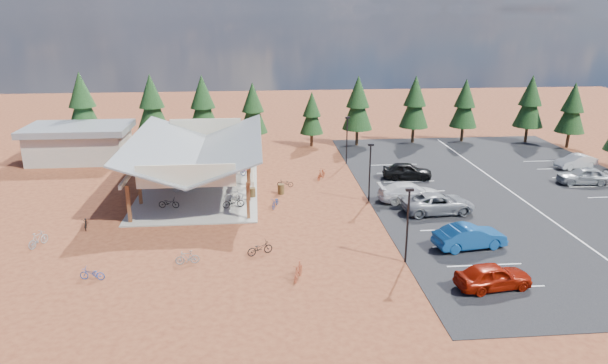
# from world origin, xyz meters

# --- Properties ---
(ground) EXTENTS (140.00, 140.00, 0.00)m
(ground) POSITION_xyz_m (0.00, 0.00, 0.00)
(ground) COLOR #5F2919
(ground) RESTS_ON ground
(asphalt_lot) EXTENTS (27.00, 44.00, 0.04)m
(asphalt_lot) POSITION_xyz_m (18.50, 3.00, 0.02)
(asphalt_lot) COLOR black
(asphalt_lot) RESTS_ON ground
(concrete_pad) EXTENTS (10.60, 18.60, 0.10)m
(concrete_pad) POSITION_xyz_m (-10.00, 7.00, 0.05)
(concrete_pad) COLOR gray
(concrete_pad) RESTS_ON ground
(bike_pavilion) EXTENTS (11.65, 19.40, 4.97)m
(bike_pavilion) POSITION_xyz_m (-10.00, 7.00, 3.82)
(bike_pavilion) COLOR brown
(bike_pavilion) RESTS_ON concrete_pad
(outbuilding) EXTENTS (11.00, 7.00, 3.90)m
(outbuilding) POSITION_xyz_m (-24.00, 18.00, 2.03)
(outbuilding) COLOR #ADA593
(outbuilding) RESTS_ON ground
(lamp_post_0) EXTENTS (0.50, 0.25, 5.14)m
(lamp_post_0) POSITION_xyz_m (5.00, -10.00, 2.98)
(lamp_post_0) COLOR black
(lamp_post_0) RESTS_ON ground
(lamp_post_1) EXTENTS (0.50, 0.25, 5.14)m
(lamp_post_1) POSITION_xyz_m (5.00, 2.00, 2.98)
(lamp_post_1) COLOR black
(lamp_post_1) RESTS_ON ground
(lamp_post_2) EXTENTS (0.50, 0.25, 5.14)m
(lamp_post_2) POSITION_xyz_m (5.00, 14.00, 2.98)
(lamp_post_2) COLOR black
(lamp_post_2) RESTS_ON ground
(trash_bin_0) EXTENTS (0.60, 0.60, 0.90)m
(trash_bin_0) POSITION_xyz_m (-5.13, 3.80, 0.45)
(trash_bin_0) COLOR #4F3B1C
(trash_bin_0) RESTS_ON ground
(trash_bin_1) EXTENTS (0.60, 0.60, 0.90)m
(trash_bin_1) POSITION_xyz_m (-2.53, 4.61, 0.45)
(trash_bin_1) COLOR #4F3B1C
(trash_bin_1) RESTS_ON ground
(pine_0) EXTENTS (3.96, 3.96, 9.22)m
(pine_0) POSITION_xyz_m (-24.64, 22.69, 5.63)
(pine_0) COLOR #382314
(pine_0) RESTS_ON ground
(pine_1) EXTENTS (3.81, 3.81, 8.89)m
(pine_1) POSITION_xyz_m (-16.73, 22.56, 5.43)
(pine_1) COLOR #382314
(pine_1) RESTS_ON ground
(pine_2) EXTENTS (3.76, 3.76, 8.76)m
(pine_2) POSITION_xyz_m (-10.79, 22.16, 5.35)
(pine_2) COLOR #382314
(pine_2) RESTS_ON ground
(pine_3) EXTENTS (3.38, 3.38, 7.88)m
(pine_3) POSITION_xyz_m (-4.95, 21.90, 4.81)
(pine_3) COLOR #382314
(pine_3) RESTS_ON ground
(pine_4) EXTENTS (2.85, 2.85, 6.65)m
(pine_4) POSITION_xyz_m (2.06, 22.15, 4.05)
(pine_4) COLOR #382314
(pine_4) RESTS_ON ground
(pine_5) EXTENTS (3.64, 3.64, 8.49)m
(pine_5) POSITION_xyz_m (7.61, 22.07, 5.18)
(pine_5) COLOR #382314
(pine_5) RESTS_ON ground
(pine_6) EXTENTS (3.58, 3.58, 8.35)m
(pine_6) POSITION_xyz_m (14.82, 22.84, 5.10)
(pine_6) COLOR #382314
(pine_6) RESTS_ON ground
(pine_7) EXTENTS (3.39, 3.39, 7.89)m
(pine_7) POSITION_xyz_m (21.19, 22.93, 4.81)
(pine_7) COLOR #382314
(pine_7) RESTS_ON ground
(pine_8) EXTENTS (3.60, 3.60, 8.39)m
(pine_8) POSITION_xyz_m (29.00, 21.75, 5.13)
(pine_8) COLOR #382314
(pine_8) RESTS_ON ground
(pine_13) EXTENTS (3.37, 3.37, 7.86)m
(pine_13) POSITION_xyz_m (32.74, 18.76, 4.80)
(pine_13) COLOR #382314
(pine_13) RESTS_ON ground
(bike_0) EXTENTS (1.79, 0.82, 0.90)m
(bike_0) POSITION_xyz_m (-12.04, 1.50, 0.55)
(bike_0) COLOR black
(bike_0) RESTS_ON concrete_pad
(bike_1) EXTENTS (1.54, 0.55, 0.90)m
(bike_1) POSITION_xyz_m (-11.55, 5.50, 0.55)
(bike_1) COLOR gray
(bike_1) RESTS_ON concrete_pad
(bike_2) EXTENTS (1.57, 0.65, 0.81)m
(bike_2) POSITION_xyz_m (-11.58, 10.78, 0.50)
(bike_2) COLOR navy
(bike_2) RESTS_ON concrete_pad
(bike_3) EXTENTS (1.73, 0.83, 1.00)m
(bike_3) POSITION_xyz_m (-10.81, 11.72, 0.60)
(bike_3) COLOR maroon
(bike_3) RESTS_ON concrete_pad
(bike_4) EXTENTS (1.92, 1.01, 0.96)m
(bike_4) POSITION_xyz_m (-6.67, 1.11, 0.58)
(bike_4) COLOR black
(bike_4) RESTS_ON concrete_pad
(bike_5) EXTENTS (1.69, 0.82, 0.98)m
(bike_5) POSITION_xyz_m (-6.67, 2.91, 0.59)
(bike_5) COLOR #979A9F
(bike_5) RESTS_ON concrete_pad
(bike_6) EXTENTS (1.74, 0.90, 0.87)m
(bike_6) POSITION_xyz_m (-6.57, 10.40, 0.54)
(bike_6) COLOR navy
(bike_6) RESTS_ON concrete_pad
(bike_7) EXTENTS (1.66, 0.69, 0.97)m
(bike_7) POSITION_xyz_m (-6.41, 11.85, 0.59)
(bike_7) COLOR maroon
(bike_7) RESTS_ON concrete_pad
(bike_8) EXTENTS (1.08, 1.87, 0.93)m
(bike_8) POSITION_xyz_m (-17.74, -2.19, 0.47)
(bike_8) COLOR black
(bike_8) RESTS_ON ground
(bike_9) EXTENTS (1.20, 1.86, 1.09)m
(bike_9) POSITION_xyz_m (-20.09, -5.29, 0.54)
(bike_9) COLOR #92969A
(bike_9) RESTS_ON ground
(bike_10) EXTENTS (1.66, 0.82, 0.83)m
(bike_10) POSITION_xyz_m (-14.92, -10.73, 0.42)
(bike_10) COLOR #183E9F
(bike_10) RESTS_ON ground
(bike_11) EXTENTS (1.09, 1.87, 1.09)m
(bike_11) POSITION_xyz_m (-2.23, -11.69, 0.54)
(bike_11) COLOR brown
(bike_11) RESTS_ON ground
(bike_12) EXTENTS (1.93, 1.28, 0.96)m
(bike_12) POSITION_xyz_m (-4.57, -8.01, 0.48)
(bike_12) COLOR black
(bike_12) RESTS_ON ground
(bike_13) EXTENTS (1.61, 0.65, 0.94)m
(bike_13) POSITION_xyz_m (-9.32, -9.04, 0.47)
(bike_13) COLOR gray
(bike_13) RESTS_ON ground
(bike_14) EXTENTS (1.08, 1.79, 0.89)m
(bike_14) POSITION_xyz_m (-3.16, 1.13, 0.44)
(bike_14) COLOR navy
(bike_14) RESTS_ON ground
(bike_15) EXTENTS (1.29, 1.75, 1.04)m
(bike_15) POSITION_xyz_m (1.61, 8.58, 0.52)
(bike_15) COLOR maroon
(bike_15) RESTS_ON ground
(bike_16) EXTENTS (1.56, 0.69, 0.80)m
(bike_16) POSITION_xyz_m (-2.04, 6.48, 0.40)
(bike_16) COLOR black
(bike_16) RESTS_ON ground
(car_0) EXTENTS (4.81, 2.47, 1.56)m
(car_0) POSITION_xyz_m (9.23, -13.95, 0.82)
(car_0) COLOR #8F1404
(car_0) RESTS_ON asphalt_lot
(car_1) EXTENTS (5.28, 2.58, 1.67)m
(car_1) POSITION_xyz_m (10.00, -8.26, 0.87)
(car_1) COLOR navy
(car_1) RESTS_ON asphalt_lot
(car_2) EXTENTS (6.02, 3.01, 1.64)m
(car_2) POSITION_xyz_m (10.06, -1.37, 0.86)
(car_2) COLOR gray
(car_2) RESTS_ON asphalt_lot
(car_3) EXTENTS (5.58, 2.39, 1.60)m
(car_3) POSITION_xyz_m (8.49, 1.54, 0.84)
(car_3) COLOR silver
(car_3) RESTS_ON asphalt_lot
(car_4) EXTENTS (4.98, 2.56, 1.62)m
(car_4) POSITION_xyz_m (10.02, 7.96, 0.85)
(car_4) COLOR black
(car_4) RESTS_ON asphalt_lot
(car_8) EXTENTS (4.96, 2.37, 1.64)m
(car_8) POSITION_xyz_m (26.32, 4.89, 0.86)
(car_8) COLOR #9CA1A4
(car_8) RESTS_ON asphalt_lot
(car_9) EXTENTS (4.56, 2.27, 1.44)m
(car_9) POSITION_xyz_m (28.64, 10.07, 0.76)
(car_9) COLOR silver
(car_9) RESTS_ON asphalt_lot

